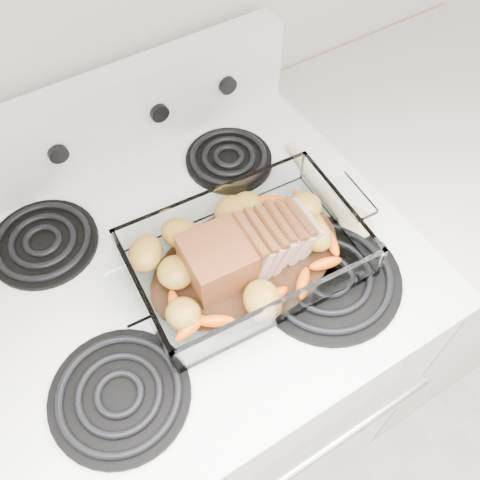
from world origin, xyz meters
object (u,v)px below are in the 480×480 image
pork_roast (239,253)px  electric_range (199,361)px  counter_right (405,246)px  baking_dish (246,258)px

pork_roast → electric_range: bearing=156.6°
counter_right → pork_roast: 0.79m
baking_dish → pork_roast: bearing=-176.3°
counter_right → pork_roast: size_ratio=4.05×
electric_range → baking_dish: (0.09, -0.07, 0.48)m
counter_right → baking_dish: (-0.58, -0.07, 0.50)m
electric_range → baking_dish: bearing=-38.2°
electric_range → counter_right: size_ratio=1.20×
electric_range → baking_dish: electric_range is taller
electric_range → pork_roast: 0.52m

